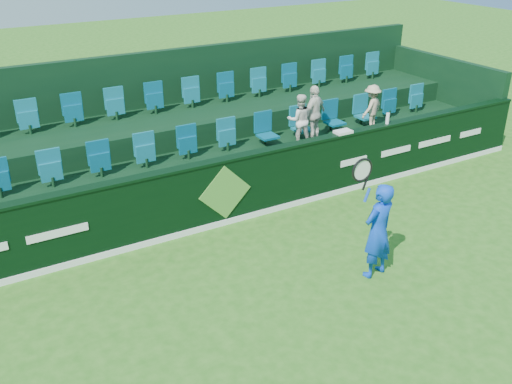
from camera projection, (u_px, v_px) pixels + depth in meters
ground at (352, 340)px, 8.05m from camera, size 60.00×60.00×0.00m
sponsor_hoarding at (223, 192)px, 10.88m from camera, size 16.00×0.25×1.35m
stand_tier_front at (199, 184)px, 11.86m from camera, size 16.00×2.00×0.80m
stand_tier_back at (164, 145)px, 13.24m from camera, size 16.00×1.80×1.30m
stand_rear at (155, 116)px, 13.34m from camera, size 16.00×4.10×2.60m
seat_row_front at (189, 146)px, 11.87m from camera, size 13.50×0.50×0.60m
seat_row_back at (156, 102)px, 13.06m from camera, size 13.50×0.50×0.60m
tennis_player at (378, 230)px, 9.19m from camera, size 1.11×0.48×2.29m
spectator_left at (300, 120)px, 12.59m from camera, size 0.68×0.61×1.16m
spectator_middle at (314, 114)px, 12.74m from camera, size 0.82×0.57×1.30m
spectator_right at (372, 107)px, 13.54m from camera, size 0.80×0.62×1.08m
towel at (343, 132)px, 11.87m from camera, size 0.36×0.24×0.05m
drinks_bottle at (388, 118)px, 12.37m from camera, size 0.08×0.08×0.24m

